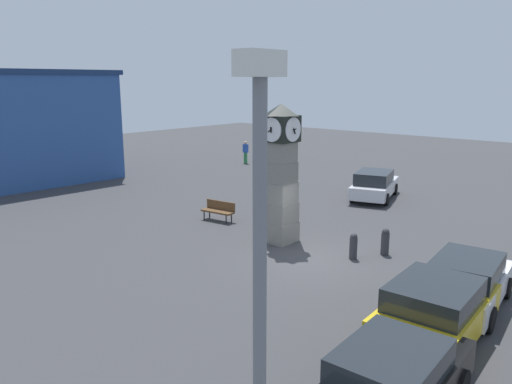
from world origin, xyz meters
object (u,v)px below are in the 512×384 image
object	(u,v)px
street_lamp_far_side	(260,335)
pedestrian_near_bench	(272,147)
clock_tower	(281,174)
car_near_tower	(436,310)
bollard_mid_row	(353,246)
car_navy_sedan	(394,379)
car_by_building	(467,282)
pedestrian_crossing_lot	(246,151)
bench	(219,210)
bollard_near_tower	(385,241)
car_silver_hatch	(374,185)

from	to	relation	value
street_lamp_far_side	pedestrian_near_bench	bearing A→B (deg)	38.98
clock_tower	car_near_tower	size ratio (longest dim) A/B	1.27
clock_tower	bollard_mid_row	world-z (taller)	clock_tower
car_navy_sedan	car_by_building	distance (m)	5.77
car_navy_sedan	pedestrian_crossing_lot	distance (m)	30.23
clock_tower	pedestrian_crossing_lot	xyz separation A→B (m)	(13.41, 14.00, -1.77)
car_near_tower	bench	world-z (taller)	car_near_tower
bench	pedestrian_near_bench	distance (m)	18.52
pedestrian_crossing_lot	car_near_tower	bearing A→B (deg)	-128.02
street_lamp_far_side	bollard_near_tower	bearing A→B (deg)	20.84
car_navy_sedan	pedestrian_near_bench	size ratio (longest dim) A/B	2.34
bollard_near_tower	car_silver_hatch	distance (m)	9.17
clock_tower	bollard_near_tower	size ratio (longest dim) A/B	5.33
bollard_near_tower	clock_tower	bearing A→B (deg)	108.17
car_near_tower	pedestrian_near_bench	world-z (taller)	pedestrian_near_bench
clock_tower	bench	size ratio (longest dim) A/B	3.31
car_silver_hatch	pedestrian_crossing_lot	world-z (taller)	pedestrian_crossing_lot
bench	pedestrian_near_bench	xyz separation A→B (m)	(15.77, 9.71, 0.50)
car_near_tower	pedestrian_crossing_lot	world-z (taller)	pedestrian_crossing_lot
bollard_mid_row	bench	bearing A→B (deg)	86.89
car_silver_hatch	pedestrian_crossing_lot	distance (m)	13.96
bench	car_silver_hatch	bearing A→B (deg)	-20.90
car_navy_sedan	pedestrian_near_bench	world-z (taller)	pedestrian_near_bench
pedestrian_near_bench	street_lamp_far_side	xyz separation A→B (m)	(-27.90, -22.58, 2.78)
bollard_near_tower	pedestrian_crossing_lot	size ratio (longest dim) A/B	0.59
car_near_tower	car_by_building	distance (m)	2.37
clock_tower	car_silver_hatch	xyz separation A→B (m)	(9.20, 0.70, -1.99)
car_by_building	bench	size ratio (longest dim) A/B	2.57
clock_tower	bollard_mid_row	distance (m)	4.00
bollard_near_tower	pedestrian_crossing_lot	distance (m)	21.66
bollard_near_tower	car_by_building	distance (m)	4.57
bench	street_lamp_far_side	bearing A→B (deg)	-133.32
car_navy_sedan	bench	distance (m)	14.42
car_by_building	bench	bearing A→B (deg)	81.45
car_by_building	car_near_tower	bearing A→B (deg)	-179.15
clock_tower	car_silver_hatch	size ratio (longest dim) A/B	1.14
clock_tower	car_by_building	xyz separation A→B (m)	(-1.24, -7.74, -1.99)
clock_tower	pedestrian_near_bench	xyz separation A→B (m)	(16.29, 13.72, -1.75)
bollard_mid_row	pedestrian_crossing_lot	bearing A→B (deg)	52.46
car_near_tower	car_navy_sedan	bearing A→B (deg)	-171.14
bollard_near_tower	car_by_building	xyz separation A→B (m)	(-2.54, -3.79, 0.26)
clock_tower	street_lamp_far_side	size ratio (longest dim) A/B	0.83
car_silver_hatch	bench	size ratio (longest dim) A/B	2.90
pedestrian_near_bench	pedestrian_crossing_lot	bearing A→B (deg)	174.34
clock_tower	bollard_mid_row	size ratio (longest dim) A/B	5.57
car_near_tower	car_silver_hatch	distance (m)	15.36
pedestrian_crossing_lot	bollard_mid_row	bearing A→B (deg)	-127.54
car_silver_hatch	pedestrian_near_bench	size ratio (longest dim) A/B	2.69
car_near_tower	bollard_near_tower	bearing A→B (deg)	37.93
car_silver_hatch	pedestrian_near_bench	xyz separation A→B (m)	(7.09, 13.02, 0.24)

